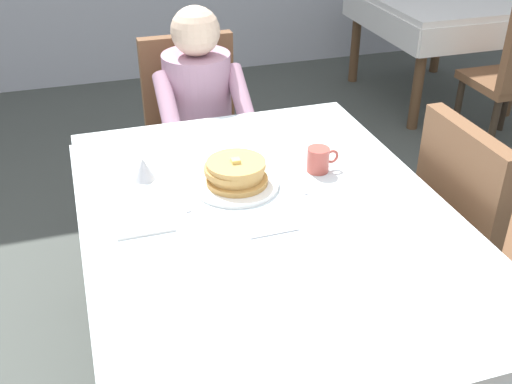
{
  "coord_description": "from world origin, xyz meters",
  "views": [
    {
      "loc": [
        -0.5,
        -1.47,
        1.75
      ],
      "look_at": [
        -0.03,
        0.06,
        0.79
      ],
      "focal_mm": 42.83,
      "sensor_mm": 36.0,
      "label": 1
    }
  ],
  "objects_px": {
    "fork_left_of_plate": "(180,198)",
    "diner_person": "(200,109)",
    "chair_diner": "(194,124)",
    "dining_table_main": "(270,238)",
    "chair_right_side": "(476,229)",
    "syrup_pitcher": "(143,169)",
    "spoon_near_edge": "(275,233)",
    "breakfast_stack": "(236,172)",
    "knife_right_of_plate": "(293,180)",
    "cup_coffee": "(319,160)",
    "plate_breakfast": "(236,184)",
    "background_table_far": "(436,14)"
  },
  "relations": [
    {
      "from": "syrup_pitcher",
      "to": "spoon_near_edge",
      "type": "relative_size",
      "value": 0.53
    },
    {
      "from": "plate_breakfast",
      "to": "syrup_pitcher",
      "type": "relative_size",
      "value": 3.5
    },
    {
      "from": "dining_table_main",
      "to": "fork_left_of_plate",
      "type": "height_order",
      "value": "fork_left_of_plate"
    },
    {
      "from": "dining_table_main",
      "to": "chair_right_side",
      "type": "relative_size",
      "value": 1.64
    },
    {
      "from": "diner_person",
      "to": "fork_left_of_plate",
      "type": "height_order",
      "value": "diner_person"
    },
    {
      "from": "cup_coffee",
      "to": "syrup_pitcher",
      "type": "xyz_separation_m",
      "value": [
        -0.57,
        0.12,
        -0.01
      ]
    },
    {
      "from": "background_table_far",
      "to": "spoon_near_edge",
      "type": "bearing_deg",
      "value": -130.25
    },
    {
      "from": "dining_table_main",
      "to": "plate_breakfast",
      "type": "xyz_separation_m",
      "value": [
        -0.05,
        0.19,
        0.1
      ]
    },
    {
      "from": "plate_breakfast",
      "to": "cup_coffee",
      "type": "height_order",
      "value": "cup_coffee"
    },
    {
      "from": "chair_right_side",
      "to": "spoon_near_edge",
      "type": "relative_size",
      "value": 6.2
    },
    {
      "from": "cup_coffee",
      "to": "fork_left_of_plate",
      "type": "relative_size",
      "value": 0.63
    },
    {
      "from": "diner_person",
      "to": "cup_coffee",
      "type": "height_order",
      "value": "diner_person"
    },
    {
      "from": "dining_table_main",
      "to": "diner_person",
      "type": "height_order",
      "value": "diner_person"
    },
    {
      "from": "spoon_near_edge",
      "to": "chair_right_side",
      "type": "bearing_deg",
      "value": 6.53
    },
    {
      "from": "chair_diner",
      "to": "cup_coffee",
      "type": "xyz_separation_m",
      "value": [
        0.23,
        -0.96,
        0.25
      ]
    },
    {
      "from": "dining_table_main",
      "to": "background_table_far",
      "type": "relative_size",
      "value": 1.36
    },
    {
      "from": "breakfast_stack",
      "to": "syrup_pitcher",
      "type": "relative_size",
      "value": 2.62
    },
    {
      "from": "cup_coffee",
      "to": "syrup_pitcher",
      "type": "bearing_deg",
      "value": 168.01
    },
    {
      "from": "chair_right_side",
      "to": "background_table_far",
      "type": "distance_m",
      "value": 2.59
    },
    {
      "from": "diner_person",
      "to": "knife_right_of_plate",
      "type": "distance_m",
      "value": 0.86
    },
    {
      "from": "plate_breakfast",
      "to": "breakfast_stack",
      "type": "bearing_deg",
      "value": 75.58
    },
    {
      "from": "chair_diner",
      "to": "diner_person",
      "type": "distance_m",
      "value": 0.21
    },
    {
      "from": "fork_left_of_plate",
      "to": "knife_right_of_plate",
      "type": "xyz_separation_m",
      "value": [
        0.38,
        0.0,
        0.0
      ]
    },
    {
      "from": "chair_diner",
      "to": "spoon_near_edge",
      "type": "height_order",
      "value": "chair_diner"
    },
    {
      "from": "diner_person",
      "to": "cup_coffee",
      "type": "distance_m",
      "value": 0.84
    },
    {
      "from": "plate_breakfast",
      "to": "background_table_far",
      "type": "relative_size",
      "value": 0.25
    },
    {
      "from": "chair_right_side",
      "to": "cup_coffee",
      "type": "xyz_separation_m",
      "value": [
        -0.53,
        0.21,
        0.25
      ]
    },
    {
      "from": "fork_left_of_plate",
      "to": "spoon_near_edge",
      "type": "relative_size",
      "value": 1.2
    },
    {
      "from": "breakfast_stack",
      "to": "syrup_pitcher",
      "type": "xyz_separation_m",
      "value": [
        -0.28,
        0.14,
        -0.02
      ]
    },
    {
      "from": "fork_left_of_plate",
      "to": "diner_person",
      "type": "bearing_deg",
      "value": -23.29
    },
    {
      "from": "chair_diner",
      "to": "spoon_near_edge",
      "type": "relative_size",
      "value": 6.2
    },
    {
      "from": "knife_right_of_plate",
      "to": "chair_right_side",
      "type": "bearing_deg",
      "value": -109.75
    },
    {
      "from": "fork_left_of_plate",
      "to": "background_table_far",
      "type": "relative_size",
      "value": 0.16
    },
    {
      "from": "cup_coffee",
      "to": "dining_table_main",
      "type": "bearing_deg",
      "value": -139.27
    },
    {
      "from": "cup_coffee",
      "to": "spoon_near_edge",
      "type": "distance_m",
      "value": 0.41
    },
    {
      "from": "fork_left_of_plate",
      "to": "background_table_far",
      "type": "height_order",
      "value": "fork_left_of_plate"
    },
    {
      "from": "chair_diner",
      "to": "diner_person",
      "type": "height_order",
      "value": "diner_person"
    },
    {
      "from": "chair_diner",
      "to": "plate_breakfast",
      "type": "bearing_deg",
      "value": 86.24
    },
    {
      "from": "cup_coffee",
      "to": "plate_breakfast",
      "type": "bearing_deg",
      "value": -176.37
    },
    {
      "from": "diner_person",
      "to": "cup_coffee",
      "type": "relative_size",
      "value": 9.91
    },
    {
      "from": "knife_right_of_plate",
      "to": "fork_left_of_plate",
      "type": "bearing_deg",
      "value": 85.35
    },
    {
      "from": "syrup_pitcher",
      "to": "fork_left_of_plate",
      "type": "height_order",
      "value": "syrup_pitcher"
    },
    {
      "from": "diner_person",
      "to": "knife_right_of_plate",
      "type": "xyz_separation_m",
      "value": [
        0.13,
        -0.84,
        0.07
      ]
    },
    {
      "from": "chair_right_side",
      "to": "plate_breakfast",
      "type": "height_order",
      "value": "chair_right_side"
    },
    {
      "from": "knife_right_of_plate",
      "to": "spoon_near_edge",
      "type": "distance_m",
      "value": 0.31
    },
    {
      "from": "syrup_pitcher",
      "to": "spoon_near_edge",
      "type": "bearing_deg",
      "value": -54.34
    },
    {
      "from": "chair_diner",
      "to": "spoon_near_edge",
      "type": "distance_m",
      "value": 1.29
    },
    {
      "from": "breakfast_stack",
      "to": "knife_right_of_plate",
      "type": "bearing_deg",
      "value": -6.81
    },
    {
      "from": "chair_diner",
      "to": "syrup_pitcher",
      "type": "distance_m",
      "value": 0.94
    },
    {
      "from": "cup_coffee",
      "to": "spoon_near_edge",
      "type": "bearing_deg",
      "value": -130.2
    }
  ]
}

